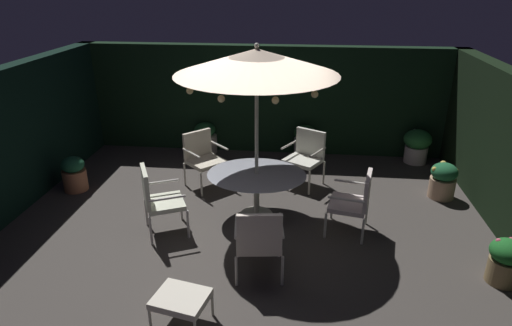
# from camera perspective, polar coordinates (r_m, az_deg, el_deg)

# --- Properties ---
(ground_plane) EXTENTS (7.94, 6.87, 0.02)m
(ground_plane) POSITION_cam_1_polar(r_m,az_deg,el_deg) (6.79, -1.16, -8.30)
(ground_plane) COLOR #403B37
(hedge_backdrop_rear) EXTENTS (7.94, 0.30, 2.25)m
(hedge_backdrop_rear) POSITION_cam_1_polar(r_m,az_deg,el_deg) (9.38, 1.35, 8.24)
(hedge_backdrop_rear) COLOR black
(hedge_backdrop_rear) RESTS_ON ground_plane
(patio_dining_table) EXTENTS (1.53, 1.30, 0.74)m
(patio_dining_table) POSITION_cam_1_polar(r_m,az_deg,el_deg) (6.78, 0.07, -2.30)
(patio_dining_table) COLOR beige
(patio_dining_table) RESTS_ON ground_plane
(patio_umbrella) EXTENTS (2.33, 2.33, 2.69)m
(patio_umbrella) POSITION_cam_1_polar(r_m,az_deg,el_deg) (6.23, 0.08, 12.95)
(patio_umbrella) COLOR silver
(patio_umbrella) RESTS_ON ground_plane
(patio_chair_north) EXTENTS (0.82, 0.80, 0.99)m
(patio_chair_north) POSITION_cam_1_polar(r_m,az_deg,el_deg) (7.97, 6.49, 1.21)
(patio_chair_north) COLOR silver
(patio_chair_north) RESTS_ON ground_plane
(patio_chair_northeast) EXTENTS (0.84, 0.84, 0.98)m
(patio_chair_northeast) POSITION_cam_1_polar(r_m,az_deg,el_deg) (7.93, -6.93, 1.02)
(patio_chair_northeast) COLOR silver
(patio_chair_northeast) RESTS_ON ground_plane
(patio_chair_east) EXTENTS (0.75, 0.77, 1.05)m
(patio_chair_east) POSITION_cam_1_polar(r_m,az_deg,el_deg) (6.51, -12.69, -4.28)
(patio_chair_east) COLOR silver
(patio_chair_east) RESTS_ON ground_plane
(patio_chair_southeast) EXTENTS (0.67, 0.70, 0.99)m
(patio_chair_southeast) POSITION_cam_1_polar(r_m,az_deg,el_deg) (5.48, 0.40, -9.74)
(patio_chair_southeast) COLOR silver
(patio_chair_southeast) RESTS_ON ground_plane
(patio_chair_south) EXTENTS (0.68, 0.72, 0.95)m
(patio_chair_south) POSITION_cam_1_polar(r_m,az_deg,el_deg) (6.55, 12.77, -4.60)
(patio_chair_south) COLOR silver
(patio_chair_south) RESTS_ON ground_plane
(ottoman_footrest) EXTENTS (0.65, 0.58, 0.37)m
(ottoman_footrest) POSITION_cam_1_polar(r_m,az_deg,el_deg) (5.02, -9.71, -17.06)
(ottoman_footrest) COLOR beige
(ottoman_footrest) RESTS_ON ground_plane
(potted_plant_back_right) EXTENTS (0.44, 0.44, 0.63)m
(potted_plant_back_right) POSITION_cam_1_polar(r_m,az_deg,el_deg) (8.15, 23.08, -2.04)
(potted_plant_back_right) COLOR tan
(potted_plant_back_right) RESTS_ON ground_plane
(potted_plant_back_center) EXTENTS (0.45, 0.45, 0.70)m
(potted_plant_back_center) POSITION_cam_1_polar(r_m,az_deg,el_deg) (9.24, 6.30, 2.91)
(potted_plant_back_center) COLOR silver
(potted_plant_back_center) RESTS_ON ground_plane
(potted_plant_right_far) EXTENTS (0.41, 0.41, 0.63)m
(potted_plant_right_far) POSITION_cam_1_polar(r_m,az_deg,el_deg) (8.40, -22.51, -1.28)
(potted_plant_right_far) COLOR #AE6A47
(potted_plant_right_far) RESTS_ON ground_plane
(potted_plant_right_near) EXTENTS (0.55, 0.55, 0.69)m
(potted_plant_right_near) POSITION_cam_1_polar(r_m,az_deg,el_deg) (9.49, 20.15, 2.23)
(potted_plant_right_near) COLOR beige
(potted_plant_right_near) RESTS_ON ground_plane
(potted_plant_left_near) EXTENTS (0.50, 0.50, 0.66)m
(potted_plant_left_near) POSITION_cam_1_polar(r_m,az_deg,el_deg) (9.52, -6.60, 3.26)
(potted_plant_left_near) COLOR beige
(potted_plant_left_near) RESTS_ON ground_plane
(potted_plant_back_left) EXTENTS (0.42, 0.42, 0.59)m
(potted_plant_back_left) POSITION_cam_1_polar(r_m,az_deg,el_deg) (6.31, 29.67, -10.89)
(potted_plant_back_left) COLOR olive
(potted_plant_back_left) RESTS_ON ground_plane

